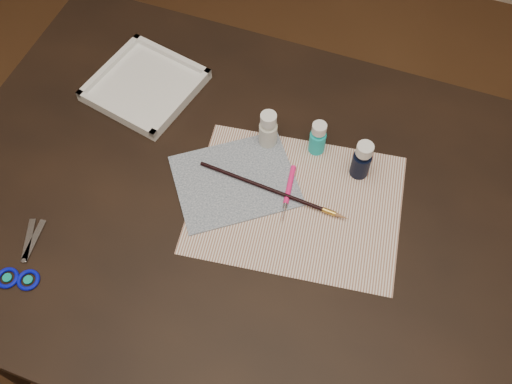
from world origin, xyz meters
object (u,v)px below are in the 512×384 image
(paint_bottle_white, at_px, (268,130))
(scissors, at_px, (23,254))
(paint_bottle_cyan, at_px, (318,138))
(paint_bottle_navy, at_px, (362,160))
(palette_tray, at_px, (145,85))
(paper, at_px, (296,204))
(canvas, at_px, (235,181))

(paint_bottle_white, bearing_deg, scissors, -130.44)
(paint_bottle_cyan, relative_size, paint_bottle_navy, 0.89)
(paint_bottle_cyan, bearing_deg, paint_bottle_white, -169.41)
(scissors, bearing_deg, paint_bottle_cyan, -67.75)
(paint_bottle_cyan, xyz_separation_m, palette_tray, (-0.41, 0.03, -0.03))
(paper, bearing_deg, scissors, -147.68)
(paint_bottle_navy, relative_size, scissors, 0.57)
(paper, bearing_deg, paint_bottle_navy, 49.90)
(paper, height_order, paint_bottle_cyan, paint_bottle_cyan)
(paint_bottle_cyan, bearing_deg, canvas, -134.46)
(scissors, bearing_deg, paint_bottle_navy, -75.09)
(scissors, bearing_deg, paper, -78.95)
(scissors, relative_size, palette_tray, 0.76)
(paper, xyz_separation_m, scissors, (-0.45, -0.28, 0.00))
(canvas, distance_m, paint_bottle_cyan, 0.19)
(paper, height_order, palette_tray, palette_tray)
(canvas, bearing_deg, paint_bottle_cyan, 45.54)
(paint_bottle_white, xyz_separation_m, scissors, (-0.34, -0.40, -0.04))
(paint_bottle_cyan, height_order, paint_bottle_navy, paint_bottle_navy)
(paper, distance_m, paint_bottle_white, 0.17)
(canvas, height_order, paint_bottle_white, paint_bottle_white)
(paint_bottle_white, bearing_deg, paper, -49.57)
(paper, bearing_deg, canvas, 176.94)
(canvas, xyz_separation_m, paint_bottle_white, (0.03, 0.11, 0.04))
(palette_tray, bearing_deg, scissors, -94.61)
(paint_bottle_navy, distance_m, palette_tray, 0.51)
(paint_bottle_cyan, distance_m, paint_bottle_navy, 0.10)
(paint_bottle_cyan, height_order, palette_tray, paint_bottle_cyan)
(canvas, relative_size, scissors, 1.46)
(canvas, height_order, scissors, scissors)
(paper, relative_size, canvas, 1.73)
(canvas, xyz_separation_m, paint_bottle_navy, (0.23, 0.11, 0.04))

